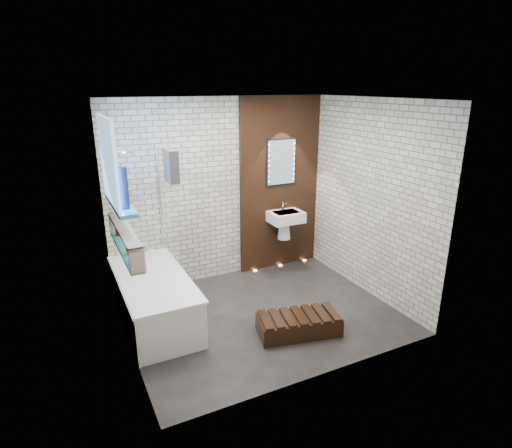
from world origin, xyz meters
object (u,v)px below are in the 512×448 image
led_mirror (281,162)px  walnut_step (299,325)px  bathtub (154,299)px  bath_screen (168,207)px  washbasin (285,221)px

led_mirror → walnut_step: led_mirror is taller
bathtub → walnut_step: bearing=-35.5°
bath_screen → washbasin: (1.82, 0.18, -0.49)m
bathtub → led_mirror: 2.68m
led_mirror → walnut_step: 2.49m
walnut_step → led_mirror: bearing=67.4°
bathtub → bath_screen: (0.35, 0.44, 0.99)m
bathtub → washbasin: 2.32m
washbasin → walnut_step: 1.93m
bath_screen → washbasin: bearing=5.8°
bath_screen → walnut_step: (1.07, -1.46, -1.18)m
bathtub → washbasin: washbasin is taller
bath_screen → walnut_step: bath_screen is taller
walnut_step → bath_screen: bearing=126.3°
washbasin → walnut_step: (-0.75, -1.64, -0.68)m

